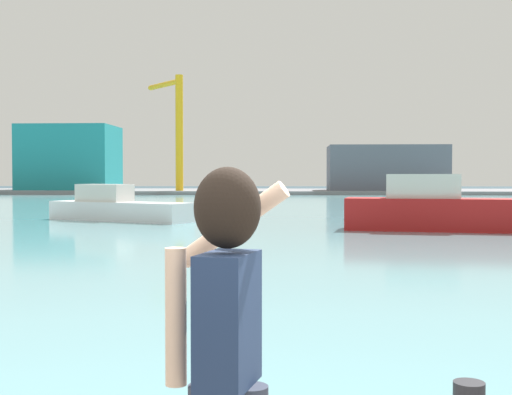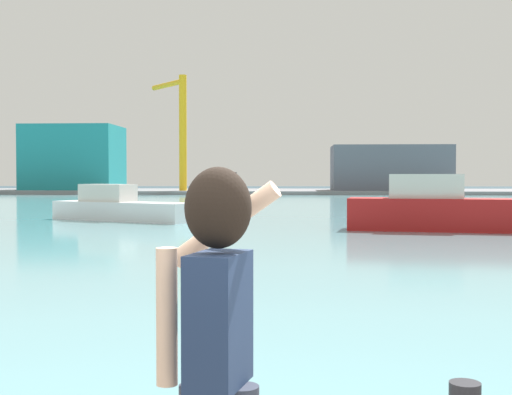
{
  "view_description": "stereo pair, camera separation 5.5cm",
  "coord_description": "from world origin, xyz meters",
  "px_view_note": "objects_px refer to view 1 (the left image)",
  "views": [
    {
      "loc": [
        -0.22,
        -2.81,
        2.34
      ],
      "look_at": [
        -0.7,
        6.56,
        2.05
      ],
      "focal_mm": 47.55,
      "sensor_mm": 36.0,
      "label": 1
    },
    {
      "loc": [
        -0.17,
        -2.81,
        2.34
      ],
      "look_at": [
        -0.7,
        6.56,
        2.05
      ],
      "focal_mm": 47.55,
      "sensor_mm": 36.0,
      "label": 2
    }
  ],
  "objects_px": {
    "warehouse_left": "(70,158)",
    "port_crane": "(176,122)",
    "boat_moored": "(117,208)",
    "person_photographer": "(226,327)",
    "boat_moored_2": "(445,210)",
    "warehouse_right": "(386,168)"
  },
  "relations": [
    {
      "from": "boat_moored_2",
      "to": "warehouse_left",
      "type": "height_order",
      "value": "warehouse_left"
    },
    {
      "from": "boat_moored",
      "to": "person_photographer",
      "type": "bearing_deg",
      "value": -47.61
    },
    {
      "from": "boat_moored_2",
      "to": "warehouse_left",
      "type": "bearing_deg",
      "value": 130.09
    },
    {
      "from": "person_photographer",
      "to": "boat_moored",
      "type": "bearing_deg",
      "value": 28.64
    },
    {
      "from": "boat_moored_2",
      "to": "warehouse_left",
      "type": "xyz_separation_m",
      "value": [
        -37.55,
        64.36,
        4.05
      ]
    },
    {
      "from": "boat_moored",
      "to": "port_crane",
      "type": "bearing_deg",
      "value": 123.36
    },
    {
      "from": "warehouse_left",
      "to": "port_crane",
      "type": "bearing_deg",
      "value": -18.03
    },
    {
      "from": "boat_moored",
      "to": "boat_moored_2",
      "type": "relative_size",
      "value": 0.92
    },
    {
      "from": "boat_moored",
      "to": "warehouse_left",
      "type": "relative_size",
      "value": 0.66
    },
    {
      "from": "person_photographer",
      "to": "warehouse_right",
      "type": "distance_m",
      "value": 90.62
    },
    {
      "from": "person_photographer",
      "to": "warehouse_left",
      "type": "bearing_deg",
      "value": 31.95
    },
    {
      "from": "boat_moored_2",
      "to": "port_crane",
      "type": "height_order",
      "value": "port_crane"
    },
    {
      "from": "person_photographer",
      "to": "boat_moored",
      "type": "height_order",
      "value": "person_photographer"
    },
    {
      "from": "warehouse_left",
      "to": "warehouse_right",
      "type": "relative_size",
      "value": 0.81
    },
    {
      "from": "boat_moored_2",
      "to": "warehouse_right",
      "type": "xyz_separation_m",
      "value": [
        6.31,
        63.13,
        2.57
      ]
    },
    {
      "from": "boat_moored_2",
      "to": "boat_moored",
      "type": "bearing_deg",
      "value": 169.54
    },
    {
      "from": "boat_moored_2",
      "to": "warehouse_right",
      "type": "height_order",
      "value": "warehouse_right"
    },
    {
      "from": "person_photographer",
      "to": "boat_moored",
      "type": "relative_size",
      "value": 0.21
    },
    {
      "from": "warehouse_left",
      "to": "person_photographer",
      "type": "bearing_deg",
      "value": -71.34
    },
    {
      "from": "boat_moored_2",
      "to": "warehouse_right",
      "type": "distance_m",
      "value": 63.5
    },
    {
      "from": "person_photographer",
      "to": "port_crane",
      "type": "relative_size",
      "value": 0.12
    },
    {
      "from": "boat_moored",
      "to": "port_crane",
      "type": "distance_m",
      "value": 54.4
    }
  ]
}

